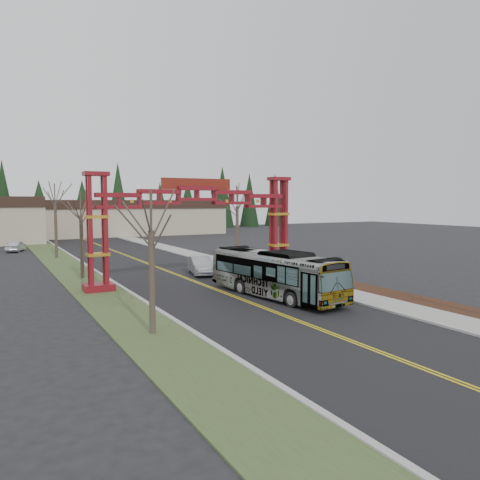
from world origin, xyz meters
TOP-DOWN VIEW (x-y plane):
  - ground at (0.00, 0.00)m, footprint 200.00×200.00m
  - road at (0.00, 25.00)m, footprint 12.00×110.00m
  - lane_line_left at (-0.12, 25.00)m, footprint 0.12×100.00m
  - lane_line_right at (0.12, 25.00)m, footprint 0.12×100.00m
  - curb_right at (6.15, 25.00)m, footprint 0.30×110.00m
  - sidewalk_right at (7.60, 25.00)m, footprint 2.60×110.00m
  - landscape_strip at (10.20, 10.00)m, footprint 2.60×50.00m
  - grass_median at (-8.00, 25.00)m, footprint 4.00×110.00m
  - curb_left at (-6.15, 25.00)m, footprint 0.30×110.00m
  - gateway_arch at (0.00, 18.00)m, footprint 18.20×1.60m
  - retail_building_east at (10.00, 79.95)m, footprint 38.00×20.30m
  - conifer_treeline at (0.25, 92.00)m, footprint 116.10×5.60m
  - transit_bus at (2.45, 10.01)m, footprint 4.32×12.17m
  - silver_sedan at (2.06, 22.00)m, footprint 2.81×5.24m
  - parked_car_far_a at (-11.79, 51.77)m, footprint 2.84×4.51m
  - bare_tree_median_near at (-8.00, 5.19)m, footprint 3.14×3.14m
  - bare_tree_median_mid at (-8.00, 24.63)m, footprint 3.12×3.12m
  - bare_tree_median_far at (-8.00, 41.30)m, footprint 3.37×3.37m
  - bare_tree_right_far at (10.00, 29.64)m, footprint 3.48×3.48m
  - street_sign at (8.89, 14.19)m, footprint 0.46×0.19m
  - barrel_south at (9.06, 16.01)m, footprint 0.54×0.54m
  - barrel_mid at (8.74, 20.49)m, footprint 0.51×0.51m
  - barrel_north at (9.04, 22.00)m, footprint 0.59×0.59m

SIDE VIEW (x-z plane):
  - ground at x=0.00m, z-range 0.00..0.00m
  - road at x=0.00m, z-range 0.00..0.02m
  - lane_line_left at x=-0.12m, z-range 0.02..0.03m
  - lane_line_right at x=0.12m, z-range 0.02..0.03m
  - grass_median at x=-8.00m, z-range 0.00..0.08m
  - landscape_strip at x=10.20m, z-range 0.00..0.12m
  - curb_right at x=6.15m, z-range 0.00..0.15m
  - curb_left at x=-6.15m, z-range 0.00..0.15m
  - sidewalk_right at x=7.60m, z-range 0.01..0.15m
  - barrel_mid at x=8.74m, z-range 0.00..0.94m
  - barrel_south at x=9.06m, z-range 0.00..1.01m
  - barrel_north at x=9.04m, z-range 0.00..1.10m
  - parked_car_far_a at x=-11.79m, z-range 0.00..1.40m
  - silver_sedan at x=2.06m, z-range 0.00..1.64m
  - street_sign at x=8.89m, z-range 0.45..2.53m
  - transit_bus at x=2.45m, z-range 0.00..3.32m
  - retail_building_east at x=10.00m, z-range 0.01..7.01m
  - bare_tree_median_near at x=-8.00m, z-range 1.57..8.93m
  - bare_tree_median_mid at x=-8.00m, z-range 1.69..9.27m
  - gateway_arch at x=0.00m, z-range 1.53..10.43m
  - bare_tree_right_far at x=10.00m, z-range 1.89..10.32m
  - conifer_treeline at x=0.25m, z-range -0.01..12.99m
  - bare_tree_median_far at x=-8.00m, z-range 2.14..10.97m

